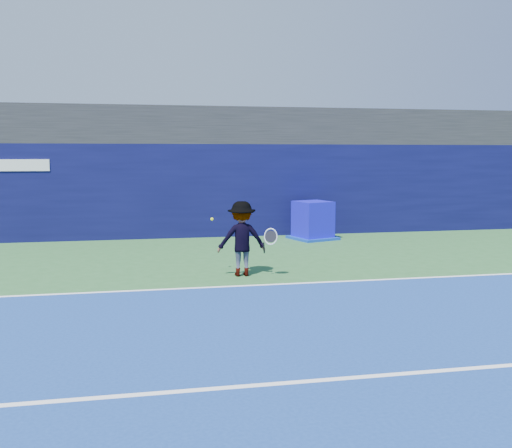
{
  "coord_description": "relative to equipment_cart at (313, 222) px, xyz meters",
  "views": [
    {
      "loc": [
        -1.95,
        -8.21,
        2.67
      ],
      "look_at": [
        0.69,
        5.2,
        1.0
      ],
      "focal_mm": 40.0,
      "sensor_mm": 36.0,
      "label": 1
    }
  ],
  "objects": [
    {
      "name": "equipment_cart",
      "position": [
        0.0,
        0.0,
        0.0
      ],
      "size": [
        1.59,
        1.59,
        1.2
      ],
      "color": "#130DC2",
      "rests_on": "ground"
    },
    {
      "name": "stadium_band",
      "position": [
        -3.27,
        2.49,
        3.05
      ],
      "size": [
        36.0,
        3.0,
        1.2
      ],
      "primitive_type": "cube",
      "color": "black",
      "rests_on": "back_wall_assembly"
    },
    {
      "name": "back_wall_assembly",
      "position": [
        -3.28,
        1.49,
        0.95
      ],
      "size": [
        36.0,
        1.03,
        3.0
      ],
      "color": "#0A0B38",
      "rests_on": "ground"
    },
    {
      "name": "ground",
      "position": [
        -3.27,
        -9.01,
        -0.55
      ],
      "size": [
        80.0,
        80.0,
        0.0
      ],
      "primitive_type": "plane",
      "color": "#2A5E2D",
      "rests_on": "ground"
    },
    {
      "name": "tennis_player",
      "position": [
        -3.13,
        -4.97,
        0.28
      ],
      "size": [
        1.29,
        0.71,
        1.65
      ],
      "color": "silver",
      "rests_on": "ground"
    },
    {
      "name": "baseline",
      "position": [
        -3.27,
        -6.01,
        -0.54
      ],
      "size": [
        24.0,
        0.1,
        0.01
      ],
      "primitive_type": "cube",
      "color": "white",
      "rests_on": "ground"
    },
    {
      "name": "service_line",
      "position": [
        -3.27,
        -11.01,
        -0.54
      ],
      "size": [
        24.0,
        0.1,
        0.01
      ],
      "primitive_type": "cube",
      "color": "white",
      "rests_on": "ground"
    },
    {
      "name": "tennis_ball",
      "position": [
        -3.73,
        -4.51,
        0.67
      ],
      "size": [
        0.07,
        0.07,
        0.07
      ],
      "color": "#D4E319",
      "rests_on": "ground"
    }
  ]
}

